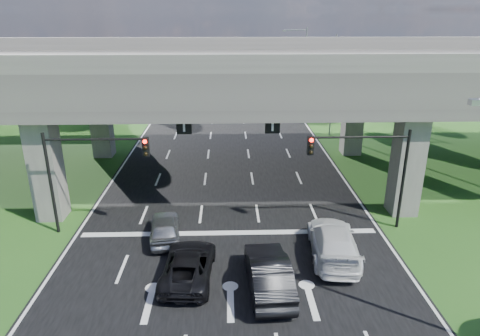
{
  "coord_description": "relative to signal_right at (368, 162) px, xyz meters",
  "views": [
    {
      "loc": [
        -0.05,
        -18.45,
        12.2
      ],
      "look_at": [
        0.71,
        6.79,
        2.82
      ],
      "focal_mm": 32.0,
      "sensor_mm": 36.0,
      "label": 1
    }
  ],
  "objects": [
    {
      "name": "streetlight_far",
      "position": [
        2.27,
        20.06,
        1.66
      ],
      "size": [
        3.38,
        0.25,
        10.0
      ],
      "color": "gray",
      "rests_on": "ground"
    },
    {
      "name": "tree_right_mid",
      "position": [
        8.22,
        32.06,
        -0.01
      ],
      "size": [
        3.91,
        3.9,
        6.76
      ],
      "color": "black",
      "rests_on": "ground"
    },
    {
      "name": "tree_right_far",
      "position": [
        4.22,
        40.06,
        0.63
      ],
      "size": [
        4.5,
        4.5,
        7.8
      ],
      "color": "black",
      "rests_on": "ground"
    },
    {
      "name": "overpass",
      "position": [
        -7.82,
        8.06,
        3.73
      ],
      "size": [
        80.0,
        15.0,
        10.0
      ],
      "color": "#3D3A37",
      "rests_on": "ground"
    },
    {
      "name": "car_white",
      "position": [
        -2.42,
        -3.03,
        -3.32
      ],
      "size": [
        2.87,
        5.94,
        1.67
      ],
      "primitive_type": "imported",
      "rotation": [
        0.0,
        0.0,
        3.05
      ],
      "color": "silver",
      "rests_on": "road"
    },
    {
      "name": "signal_left",
      "position": [
        -15.65,
        0.0,
        0.0
      ],
      "size": [
        5.76,
        0.54,
        6.0
      ],
      "color": "black",
      "rests_on": "ground"
    },
    {
      "name": "tree_right_near",
      "position": [
        5.22,
        24.06,
        0.31
      ],
      "size": [
        4.2,
        4.2,
        7.28
      ],
      "color": "black",
      "rests_on": "ground"
    },
    {
      "name": "car_trailing",
      "position": [
        -9.82,
        -4.76,
        -3.47
      ],
      "size": [
        2.6,
        5.11,
        1.38
      ],
      "primitive_type": "imported",
      "rotation": [
        0.0,
        0.0,
        3.08
      ],
      "color": "black",
      "rests_on": "road"
    },
    {
      "name": "tree_left_mid",
      "position": [
        -24.78,
        30.06,
        -0.01
      ],
      "size": [
        3.91,
        3.9,
        6.76
      ],
      "color": "black",
      "rests_on": "ground"
    },
    {
      "name": "car_dark",
      "position": [
        -6.06,
        -5.75,
        -3.3
      ],
      "size": [
        2.07,
        5.26,
        1.71
      ],
      "primitive_type": "imported",
      "rotation": [
        0.0,
        0.0,
        3.19
      ],
      "color": "black",
      "rests_on": "road"
    },
    {
      "name": "streetlight_beyond",
      "position": [
        2.27,
        36.06,
        1.66
      ],
      "size": [
        3.38,
        0.25,
        10.0
      ],
      "color": "gray",
      "rests_on": "ground"
    },
    {
      "name": "warehouse",
      "position": [
        -33.82,
        31.06,
        -2.19
      ],
      "size": [
        20.0,
        10.0,
        4.0
      ],
      "primitive_type": "cube",
      "color": "#9E9E99",
      "rests_on": "ground"
    },
    {
      "name": "signal_right",
      "position": [
        0.0,
        0.0,
        0.0
      ],
      "size": [
        5.76,
        0.54,
        6.0
      ],
      "color": "black",
      "rests_on": "ground"
    },
    {
      "name": "ground",
      "position": [
        -7.82,
        -3.94,
        -4.19
      ],
      "size": [
        160.0,
        160.0,
        0.0
      ],
      "primitive_type": "plane",
      "color": "#224917",
      "rests_on": "ground"
    },
    {
      "name": "tree_left_far",
      "position": [
        -20.78,
        38.06,
        0.95
      ],
      "size": [
        4.8,
        4.8,
        8.32
      ],
      "color": "black",
      "rests_on": "ground"
    },
    {
      "name": "car_silver",
      "position": [
        -11.45,
        -0.94,
        -3.46
      ],
      "size": [
        2.12,
        4.28,
        1.4
      ],
      "primitive_type": "imported",
      "rotation": [
        0.0,
        0.0,
        3.26
      ],
      "color": "#929498",
      "rests_on": "road"
    },
    {
      "name": "road",
      "position": [
        -7.82,
        6.06,
        -4.17
      ],
      "size": [
        18.0,
        120.0,
        0.03
      ],
      "primitive_type": "cube",
      "color": "black",
      "rests_on": "ground"
    },
    {
      "name": "tree_left_near",
      "position": [
        -21.78,
        22.06,
        0.63
      ],
      "size": [
        4.5,
        4.5,
        7.8
      ],
      "color": "black",
      "rests_on": "ground"
    }
  ]
}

